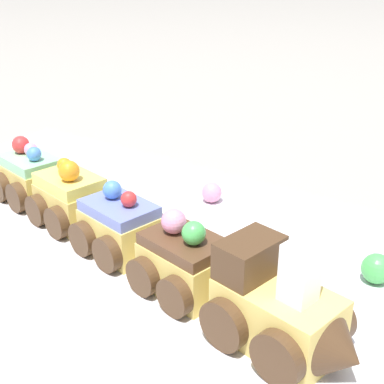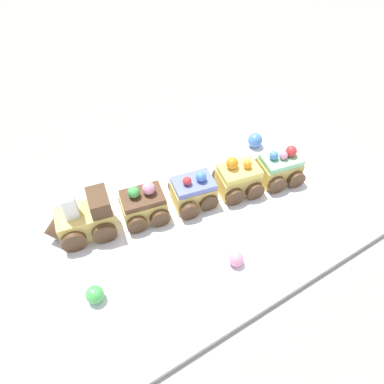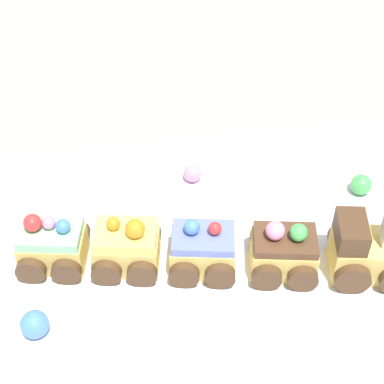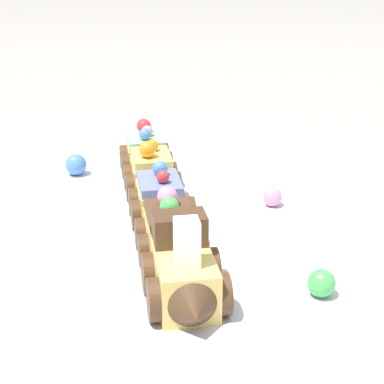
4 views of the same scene
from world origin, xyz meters
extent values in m
plane|color=gray|center=(0.00, 0.00, 0.00)|extent=(10.00, 10.00, 0.00)
cube|color=white|center=(0.00, 0.00, 0.01)|extent=(0.79, 0.40, 0.01)
cube|color=#EACC66|center=(0.15, -0.07, 0.04)|extent=(0.10, 0.07, 0.05)
cube|color=#4C331E|center=(0.13, -0.06, 0.07)|extent=(0.04, 0.05, 0.03)
cylinder|color=#4C331E|center=(0.12, -0.09, 0.03)|extent=(0.04, 0.02, 0.04)
cylinder|color=#4C331E|center=(0.14, -0.03, 0.03)|extent=(0.04, 0.02, 0.04)
cube|color=#EACC66|center=(0.06, -0.05, 0.03)|extent=(0.08, 0.06, 0.04)
cube|color=brown|center=(0.06, -0.05, 0.06)|extent=(0.08, 0.06, 0.01)
sphere|color=pink|center=(0.04, -0.05, 0.07)|extent=(0.03, 0.03, 0.02)
sphere|color=#4CBC56|center=(0.07, -0.05, 0.07)|extent=(0.02, 0.02, 0.02)
cylinder|color=#4C331E|center=(0.07, -0.08, 0.03)|extent=(0.04, 0.02, 0.03)
cylinder|color=#4C331E|center=(0.08, -0.02, 0.03)|extent=(0.04, 0.02, 0.03)
cylinder|color=#4C331E|center=(0.03, -0.07, 0.03)|extent=(0.04, 0.02, 0.03)
cylinder|color=#4C331E|center=(0.04, -0.01, 0.03)|extent=(0.04, 0.02, 0.03)
cube|color=#EACC66|center=(-0.03, -0.03, 0.03)|extent=(0.08, 0.06, 0.04)
cube|color=#6B7AC6|center=(-0.03, -0.03, 0.06)|extent=(0.08, 0.06, 0.01)
sphere|color=#4C84E0|center=(-0.04, -0.02, 0.07)|extent=(0.02, 0.02, 0.02)
sphere|color=red|center=(-0.02, -0.03, 0.07)|extent=(0.02, 0.02, 0.02)
cylinder|color=#4C331E|center=(-0.02, -0.06, 0.03)|extent=(0.04, 0.02, 0.03)
cylinder|color=#4C331E|center=(-0.01, 0.00, 0.03)|extent=(0.04, 0.02, 0.03)
cylinder|color=#4C331E|center=(-0.06, -0.05, 0.03)|extent=(0.04, 0.02, 0.03)
cylinder|color=#4C331E|center=(-0.05, 0.00, 0.03)|extent=(0.04, 0.02, 0.03)
cube|color=#EACC66|center=(-0.12, -0.01, 0.03)|extent=(0.08, 0.06, 0.04)
cube|color=#EFE066|center=(-0.12, -0.01, 0.06)|extent=(0.08, 0.06, 0.01)
sphere|color=orange|center=(-0.13, -0.01, 0.07)|extent=(0.02, 0.02, 0.02)
sphere|color=orange|center=(-0.11, -0.02, 0.08)|extent=(0.03, 0.03, 0.02)
cylinder|color=#4C331E|center=(-0.10, -0.05, 0.03)|extent=(0.04, 0.02, 0.03)
cylinder|color=#4C331E|center=(-0.09, 0.01, 0.03)|extent=(0.04, 0.02, 0.03)
cylinder|color=#4C331E|center=(-0.14, -0.04, 0.03)|extent=(0.04, 0.02, 0.03)
cylinder|color=#4C331E|center=(-0.13, 0.02, 0.03)|extent=(0.04, 0.02, 0.03)
cube|color=#EACC66|center=(-0.20, 0.01, 0.03)|extent=(0.08, 0.06, 0.04)
cube|color=#93DBA3|center=(-0.20, 0.01, 0.06)|extent=(0.08, 0.06, 0.01)
sphere|color=red|center=(-0.22, 0.01, 0.07)|extent=(0.02, 0.02, 0.02)
sphere|color=pink|center=(-0.20, 0.01, 0.07)|extent=(0.02, 0.02, 0.02)
sphere|color=#4C84E0|center=(-0.18, 0.00, 0.07)|extent=(0.02, 0.02, 0.02)
cylinder|color=#4C331E|center=(-0.19, -0.03, 0.03)|extent=(0.04, 0.02, 0.03)
cylinder|color=#4C331E|center=(-0.17, 0.03, 0.03)|extent=(0.04, 0.02, 0.03)
cylinder|color=#4C331E|center=(-0.22, -0.02, 0.03)|extent=(0.04, 0.02, 0.03)
cylinder|color=#4C331E|center=(-0.21, 0.04, 0.03)|extent=(0.04, 0.02, 0.03)
sphere|color=pink|center=(-0.02, 0.12, 0.02)|extent=(0.02, 0.02, 0.02)
sphere|color=#4C84E0|center=(-0.22, -0.09, 0.03)|extent=(0.03, 0.03, 0.03)
sphere|color=#4CBC56|center=(0.19, 0.06, 0.03)|extent=(0.03, 0.03, 0.03)
camera|label=1|loc=(0.28, -0.36, 0.28)|focal=50.00mm
camera|label=2|loc=(0.20, 0.35, 0.52)|focal=35.00mm
camera|label=3|loc=(-0.12, -0.50, 0.58)|focal=60.00mm
camera|label=4|loc=(0.64, -0.24, 0.33)|focal=60.00mm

